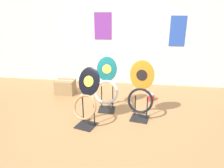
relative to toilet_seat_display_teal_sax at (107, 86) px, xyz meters
name	(u,v)px	position (x,y,z in m)	size (l,w,h in m)	color
ground_plane	(99,141)	(0.05, -0.96, -0.44)	(14.00, 14.00, 0.00)	#A37547
wall_back	(119,26)	(0.05, 1.42, 0.86)	(8.00, 0.07, 2.60)	silver
toilet_seat_display_teal_sax	(107,86)	(0.00, 0.00, 0.00)	(0.42, 0.29, 0.93)	black
toilet_seat_display_orange_sun	(141,92)	(0.58, -0.26, 0.03)	(0.42, 0.32, 0.97)	black
toilet_seat_display_jazz_black	(87,98)	(-0.21, -0.54, 0.00)	(0.45, 0.44, 0.88)	black
paint_can	(150,97)	(0.77, 0.49, -0.37)	(0.15, 0.15, 0.13)	red
storage_box	(65,87)	(-0.96, 0.61, -0.30)	(0.39, 0.30, 0.28)	#93754C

